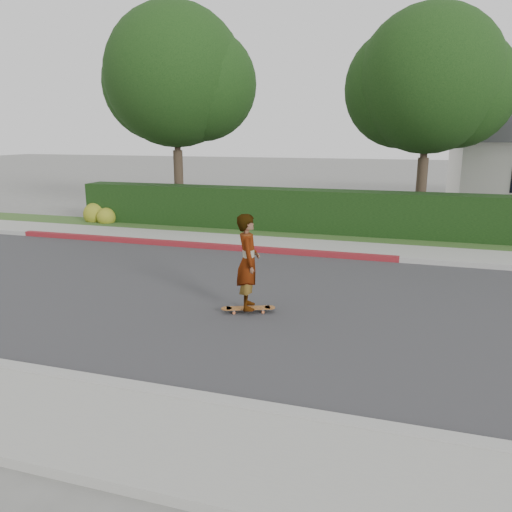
# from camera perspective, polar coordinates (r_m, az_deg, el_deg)

# --- Properties ---
(ground) EXTENTS (120.00, 120.00, 0.00)m
(ground) POSITION_cam_1_polar(r_m,az_deg,el_deg) (9.93, 9.58, -5.97)
(ground) COLOR slate
(ground) RESTS_ON ground
(road) EXTENTS (60.00, 8.00, 0.01)m
(road) POSITION_cam_1_polar(r_m,az_deg,el_deg) (9.93, 9.58, -5.94)
(road) COLOR #2D2D30
(road) RESTS_ON ground
(curb_near) EXTENTS (60.00, 0.20, 0.15)m
(curb_near) POSITION_cam_1_polar(r_m,az_deg,el_deg) (6.23, 4.17, -17.73)
(curb_near) COLOR #9E9E99
(curb_near) RESTS_ON ground
(sidewalk_near) EXTENTS (60.00, 1.60, 0.12)m
(sidewalk_near) POSITION_cam_1_polar(r_m,az_deg,el_deg) (5.51, 1.87, -22.60)
(sidewalk_near) COLOR gray
(sidewalk_near) RESTS_ON ground
(curb_far) EXTENTS (60.00, 0.20, 0.15)m
(curb_far) POSITION_cam_1_polar(r_m,az_deg,el_deg) (13.82, 11.93, -0.09)
(curb_far) COLOR #9E9E99
(curb_far) RESTS_ON ground
(curb_red_section) EXTENTS (12.00, 0.21, 0.15)m
(curb_red_section) POSITION_cam_1_polar(r_m,az_deg,el_deg) (15.08, -7.32, 1.27)
(curb_red_section) COLOR maroon
(curb_red_section) RESTS_ON ground
(sidewalk_far) EXTENTS (60.00, 1.60, 0.12)m
(sidewalk_far) POSITION_cam_1_polar(r_m,az_deg,el_deg) (14.70, 12.26, 0.66)
(sidewalk_far) COLOR gray
(sidewalk_far) RESTS_ON ground
(planting_strip) EXTENTS (60.00, 1.60, 0.10)m
(planting_strip) POSITION_cam_1_polar(r_m,az_deg,el_deg) (16.26, 12.78, 1.86)
(planting_strip) COLOR #2D4C1E
(planting_strip) RESTS_ON ground
(hedge) EXTENTS (15.00, 1.00, 1.50)m
(hedge) POSITION_cam_1_polar(r_m,az_deg,el_deg) (17.19, 3.03, 5.19)
(hedge) COLOR black
(hedge) RESTS_ON ground
(flowering_shrub) EXTENTS (1.40, 1.00, 0.90)m
(flowering_shrub) POSITION_cam_1_polar(r_m,az_deg,el_deg) (19.75, -17.52, 4.48)
(flowering_shrub) COLOR #2D4C19
(flowering_shrub) RESTS_ON ground
(tree_left) EXTENTS (5.99, 5.21, 8.00)m
(tree_left) POSITION_cam_1_polar(r_m,az_deg,el_deg) (20.04, -9.02, 19.22)
(tree_left) COLOR #33261C
(tree_left) RESTS_ON ground
(tree_center) EXTENTS (5.66, 4.84, 7.44)m
(tree_center) POSITION_cam_1_polar(r_m,az_deg,el_deg) (18.54, 19.13, 17.99)
(tree_center) COLOR #33261C
(tree_center) RESTS_ON ground
(skateboard) EXTENTS (1.03, 0.56, 0.10)m
(skateboard) POSITION_cam_1_polar(r_m,az_deg,el_deg) (9.55, -0.89, -6.00)
(skateboard) COLOR #C16135
(skateboard) RESTS_ON ground
(skateboarder) EXTENTS (0.63, 0.77, 1.80)m
(skateboarder) POSITION_cam_1_polar(r_m,az_deg,el_deg) (9.28, -0.91, -0.66)
(skateboarder) COLOR white
(skateboarder) RESTS_ON skateboard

